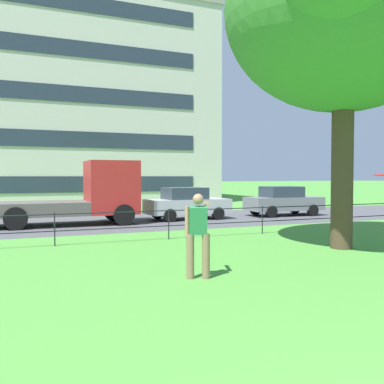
# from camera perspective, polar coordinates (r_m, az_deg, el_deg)

# --- Properties ---
(street_strip) EXTENTS (80.00, 7.73, 0.01)m
(street_strip) POSITION_cam_1_polar(r_m,az_deg,el_deg) (19.52, -14.02, -4.05)
(street_strip) COLOR #4C4C51
(street_strip) RESTS_ON ground
(park_fence) EXTENTS (32.37, 0.04, 1.00)m
(park_fence) POSITION_cam_1_polar(r_m,az_deg,el_deg) (13.64, -10.26, -3.87)
(park_fence) COLOR black
(park_fence) RESTS_ON ground
(person_thrower) EXTENTS (0.70, 0.73, 1.73)m
(person_thrower) POSITION_cam_1_polar(r_m,az_deg,el_deg) (8.73, 0.81, -5.43)
(person_thrower) COLOR #846B4C
(person_thrower) RESTS_ON ground
(frisbee) EXTENTS (0.36, 0.36, 0.04)m
(frisbee) POSITION_cam_1_polar(r_m,az_deg,el_deg) (9.65, 23.88, 2.09)
(frisbee) COLOR red
(flatbed_truck_far_left) EXTENTS (7.33, 2.50, 2.75)m
(flatbed_truck_far_left) POSITION_cam_1_polar(r_m,az_deg,el_deg) (18.99, -15.07, -0.56)
(flatbed_truck_far_left) COLOR #B22323
(flatbed_truck_far_left) RESTS_ON ground
(car_silver_far_right) EXTENTS (4.06, 1.92, 1.54)m
(car_silver_far_right) POSITION_cam_1_polar(r_m,az_deg,el_deg) (20.58, -0.70, -1.51)
(car_silver_far_right) COLOR #B7BABF
(car_silver_far_right) RESTS_ON ground
(car_grey_left) EXTENTS (4.06, 1.92, 1.54)m
(car_grey_left) POSITION_cam_1_polar(r_m,az_deg,el_deg) (23.07, 12.04, -1.16)
(car_grey_left) COLOR slate
(car_grey_left) RESTS_ON ground
(apartment_building_background) EXTENTS (30.78, 16.21, 15.61)m
(apartment_building_background) POSITION_cam_1_polar(r_m,az_deg,el_deg) (38.24, -23.27, 10.57)
(apartment_building_background) COLOR beige
(apartment_building_background) RESTS_ON ground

